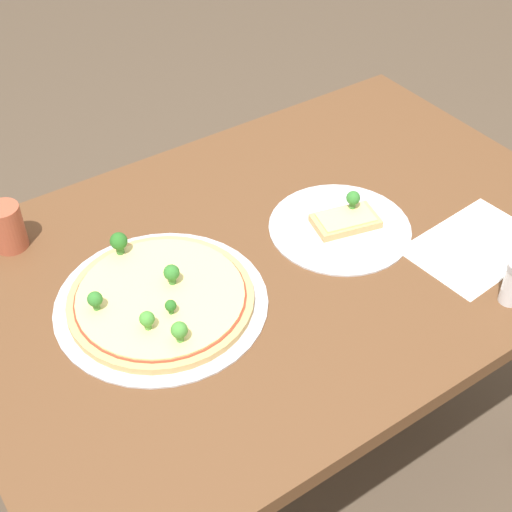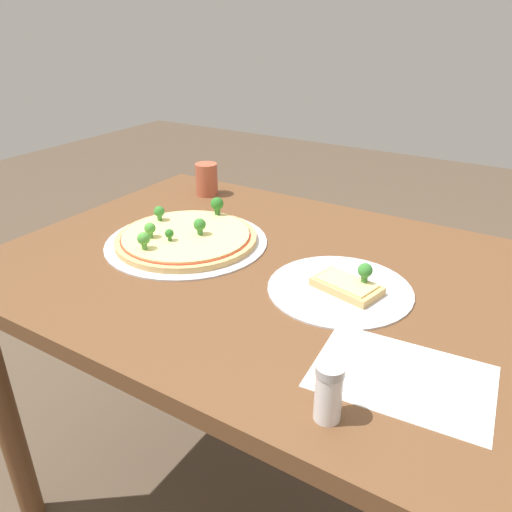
{
  "view_description": "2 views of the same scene",
  "coord_description": "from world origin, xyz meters",
  "px_view_note": "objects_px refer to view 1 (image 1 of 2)",
  "views": [
    {
      "loc": [
        0.63,
        0.84,
        1.69
      ],
      "look_at": [
        0.07,
        0.01,
        0.79
      ],
      "focal_mm": 50.0,
      "sensor_mm": 36.0,
      "label": 1
    },
    {
      "loc": [
        -0.44,
        0.83,
        1.27
      ],
      "look_at": [
        0.07,
        0.01,
        0.79
      ],
      "focal_mm": 35.0,
      "sensor_mm": 36.0,
      "label": 2
    }
  ],
  "objects_px": {
    "pizza_tray_whole": "(161,299)",
    "drinking_cup": "(7,227)",
    "pizza_tray_slice": "(342,224)",
    "dining_table": "(282,284)"
  },
  "relations": [
    {
      "from": "dining_table",
      "to": "drinking_cup",
      "type": "bearing_deg",
      "value": -34.99
    },
    {
      "from": "drinking_cup",
      "to": "dining_table",
      "type": "bearing_deg",
      "value": 145.01
    },
    {
      "from": "pizza_tray_whole",
      "to": "drinking_cup",
      "type": "distance_m",
      "value": 0.35
    },
    {
      "from": "dining_table",
      "to": "drinking_cup",
      "type": "height_order",
      "value": "drinking_cup"
    },
    {
      "from": "dining_table",
      "to": "pizza_tray_whole",
      "type": "height_order",
      "value": "pizza_tray_whole"
    },
    {
      "from": "pizza_tray_whole",
      "to": "pizza_tray_slice",
      "type": "relative_size",
      "value": 1.34
    },
    {
      "from": "pizza_tray_whole",
      "to": "drinking_cup",
      "type": "xyz_separation_m",
      "value": [
        0.16,
        -0.31,
        0.03
      ]
    },
    {
      "from": "pizza_tray_slice",
      "to": "drinking_cup",
      "type": "distance_m",
      "value": 0.66
    },
    {
      "from": "pizza_tray_slice",
      "to": "drinking_cup",
      "type": "height_order",
      "value": "drinking_cup"
    },
    {
      "from": "dining_table",
      "to": "pizza_tray_slice",
      "type": "height_order",
      "value": "pizza_tray_slice"
    }
  ]
}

